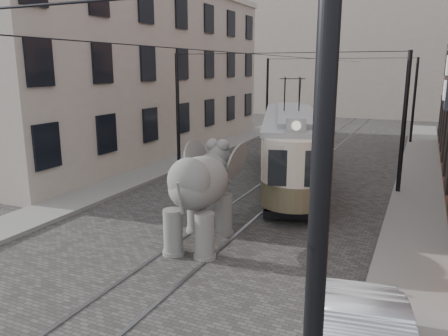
% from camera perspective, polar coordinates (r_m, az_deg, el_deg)
% --- Properties ---
extents(ground, '(120.00, 120.00, 0.00)m').
position_cam_1_polar(ground, '(15.73, 0.85, -6.83)').
color(ground, '#454340').
extents(tram_rails, '(1.54, 80.00, 0.02)m').
position_cam_1_polar(tram_rails, '(15.73, 0.85, -6.79)').
color(tram_rails, slate).
rests_on(tram_rails, ground).
extents(sidewalk_right, '(2.00, 60.00, 0.15)m').
position_cam_1_polar(sidewalk_right, '(14.54, 23.36, -9.32)').
color(sidewalk_right, slate).
rests_on(sidewalk_right, ground).
extents(sidewalk_left, '(2.00, 60.00, 0.15)m').
position_cam_1_polar(sidewalk_left, '(19.13, -17.31, -3.57)').
color(sidewalk_left, slate).
rests_on(sidewalk_left, ground).
extents(stucco_building, '(7.00, 24.00, 10.00)m').
position_cam_1_polar(stucco_building, '(29.02, -11.43, 12.07)').
color(stucco_building, gray).
rests_on(stucco_building, ground).
extents(distant_block, '(28.00, 10.00, 14.00)m').
position_cam_1_polar(distant_block, '(53.91, 18.78, 14.08)').
color(distant_block, gray).
rests_on(distant_block, ground).
extents(catenary, '(11.00, 30.20, 6.00)m').
position_cam_1_polar(catenary, '(19.68, 6.23, 6.10)').
color(catenary, black).
rests_on(catenary, ground).
extents(tram, '(6.10, 12.43, 4.86)m').
position_cam_1_polar(tram, '(21.05, 8.67, 4.90)').
color(tram, beige).
rests_on(tram, ground).
extents(elephant, '(3.40, 5.27, 3.02)m').
position_cam_1_polar(elephant, '(13.29, -3.21, -3.74)').
color(elephant, '#5D5A56').
rests_on(elephant, ground).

